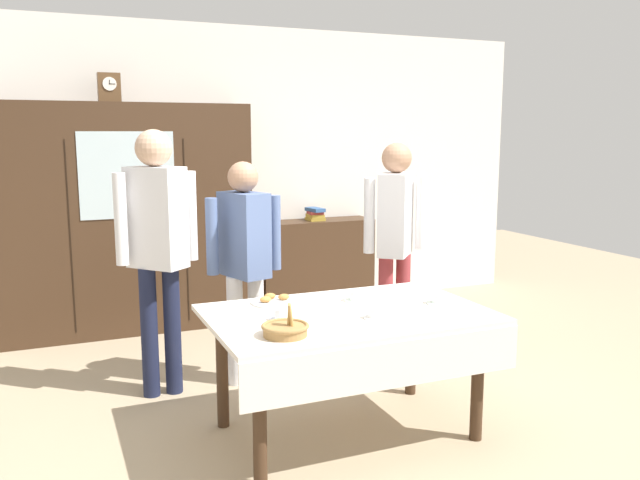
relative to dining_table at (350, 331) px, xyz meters
name	(u,v)px	position (x,y,z in m)	size (l,w,h in m)	color
ground_plane	(333,419)	(0.00, 0.23, -0.62)	(12.00, 12.00, 0.00)	tan
back_wall	(219,172)	(0.00, 2.88, 0.73)	(6.40, 0.10, 2.70)	silver
dining_table	(350,331)	(0.00, 0.00, 0.00)	(1.56, 1.01, 0.72)	#3D2819
wall_cabinet	(126,219)	(-0.90, 2.59, 0.36)	(2.12, 0.46, 1.97)	#3D2819
mantel_clock	(109,88)	(-0.99, 2.59, 1.47)	(0.18, 0.11, 0.24)	brown
bookshelf_low	(315,265)	(0.88, 2.64, -0.18)	(1.14, 0.35, 0.88)	#3D2819
book_stack	(315,214)	(0.88, 2.64, 0.31)	(0.16, 0.23, 0.12)	#B29333
tea_cup_near_left	(438,299)	(0.56, -0.01, 0.13)	(0.13, 0.13, 0.06)	silver
tea_cup_back_edge	(376,313)	(0.08, -0.15, 0.13)	(0.13, 0.13, 0.06)	white
tea_cup_mid_left	(355,297)	(0.14, 0.23, 0.13)	(0.13, 0.13, 0.06)	silver
tea_cup_mid_right	(281,315)	(-0.40, 0.02, 0.13)	(0.13, 0.13, 0.06)	white
bread_basket	(285,329)	(-0.47, -0.25, 0.13)	(0.24, 0.24, 0.16)	#9E7542
pastry_plate	(274,301)	(-0.32, 0.38, 0.11)	(0.28, 0.28, 0.05)	white
spoon_near_right	(375,329)	(-0.01, -0.33, 0.10)	(0.12, 0.02, 0.01)	silver
spoon_front_edge	(322,325)	(-0.24, -0.15, 0.10)	(0.12, 0.02, 0.01)	silver
spoon_near_left	(332,313)	(-0.10, 0.04, 0.10)	(0.12, 0.02, 0.01)	silver
person_by_cabinet	(244,252)	(-0.31, 1.01, 0.30)	(0.52, 0.40, 1.53)	silver
person_beside_shelf	(395,230)	(0.86, 1.03, 0.38)	(0.52, 0.40, 1.65)	#933338
person_behind_table_left	(157,235)	(-0.89, 1.03, 0.45)	(0.52, 0.40, 1.74)	#191E38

